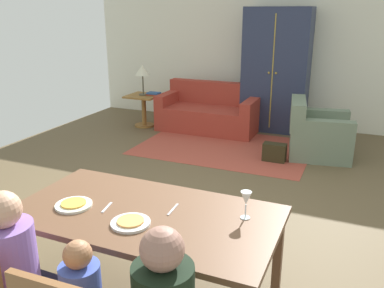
% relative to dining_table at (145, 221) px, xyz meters
% --- Properties ---
extents(ground_plane, '(7.19, 6.65, 0.02)m').
position_rel_dining_table_xyz_m(ground_plane, '(-0.28, 1.95, -0.70)').
color(ground_plane, brown).
extents(back_wall, '(7.19, 0.10, 2.70)m').
position_rel_dining_table_xyz_m(back_wall, '(-0.28, 5.33, 0.66)').
color(back_wall, silver).
rests_on(back_wall, ground_plane).
extents(dining_table, '(1.77, 0.94, 0.76)m').
position_rel_dining_table_xyz_m(dining_table, '(0.00, 0.00, 0.00)').
color(dining_table, brown).
rests_on(dining_table, ground_plane).
extents(plate_near_man, '(0.25, 0.25, 0.02)m').
position_rel_dining_table_xyz_m(plate_near_man, '(-0.49, -0.12, 0.08)').
color(plate_near_man, silver).
rests_on(plate_near_man, dining_table).
extents(pizza_near_man, '(0.17, 0.17, 0.01)m').
position_rel_dining_table_xyz_m(pizza_near_man, '(-0.49, -0.12, 0.10)').
color(pizza_near_man, gold).
rests_on(pizza_near_man, plate_near_man).
extents(plate_near_child, '(0.25, 0.25, 0.02)m').
position_rel_dining_table_xyz_m(plate_near_child, '(-0.00, -0.18, 0.08)').
color(plate_near_child, silver).
rests_on(plate_near_child, dining_table).
extents(pizza_near_child, '(0.17, 0.17, 0.01)m').
position_rel_dining_table_xyz_m(pizza_near_child, '(-0.00, -0.18, 0.10)').
color(pizza_near_child, '#E5994B').
rests_on(pizza_near_child, plate_near_child).
extents(wine_glass, '(0.07, 0.07, 0.19)m').
position_rel_dining_table_xyz_m(wine_glass, '(0.64, 0.18, 0.20)').
color(wine_glass, silver).
rests_on(wine_glass, dining_table).
extents(fork, '(0.04, 0.15, 0.01)m').
position_rel_dining_table_xyz_m(fork, '(-0.27, -0.05, 0.07)').
color(fork, silver).
rests_on(fork, dining_table).
extents(knife, '(0.02, 0.17, 0.01)m').
position_rel_dining_table_xyz_m(knife, '(0.16, 0.10, 0.07)').
color(knife, silver).
rests_on(knife, dining_table).
extents(person_man, '(0.30, 0.40, 1.11)m').
position_rel_dining_table_xyz_m(person_man, '(-0.49, -0.65, -0.18)').
color(person_man, '#2C2D4A').
rests_on(person_man, ground_plane).
extents(area_rug, '(2.60, 1.80, 0.01)m').
position_rel_dining_table_xyz_m(area_rug, '(-0.66, 3.62, -0.68)').
color(area_rug, '#A04132').
rests_on(area_rug, ground_plane).
extents(couch, '(1.73, 0.86, 0.82)m').
position_rel_dining_table_xyz_m(couch, '(-1.23, 4.48, -0.39)').
color(couch, '#9A3326').
rests_on(couch, ground_plane).
extents(armchair, '(0.99, 0.98, 0.82)m').
position_rel_dining_table_xyz_m(armchair, '(0.69, 3.81, -0.37)').
color(armchair, slate).
rests_on(armchair, ground_plane).
extents(armoire, '(1.10, 0.59, 2.10)m').
position_rel_dining_table_xyz_m(armoire, '(-0.19, 4.94, 0.36)').
color(armoire, '#272F4A').
rests_on(armoire, ground_plane).
extents(side_table, '(0.56, 0.56, 0.58)m').
position_rel_dining_table_xyz_m(side_table, '(-2.42, 4.22, -0.31)').
color(side_table, olive).
rests_on(side_table, ground_plane).
extents(table_lamp, '(0.26, 0.26, 0.54)m').
position_rel_dining_table_xyz_m(table_lamp, '(-2.42, 4.22, 0.32)').
color(table_lamp, '#433F2E').
rests_on(table_lamp, side_table).
extents(book_lower, '(0.22, 0.16, 0.03)m').
position_rel_dining_table_xyz_m(book_lower, '(-2.25, 4.27, -0.09)').
color(book_lower, maroon).
rests_on(book_lower, side_table).
extents(book_upper, '(0.22, 0.16, 0.03)m').
position_rel_dining_table_xyz_m(book_upper, '(-2.23, 4.27, -0.07)').
color(book_upper, '#274D89').
rests_on(book_upper, book_lower).
extents(handbag, '(0.32, 0.16, 0.26)m').
position_rel_dining_table_xyz_m(handbag, '(0.19, 3.32, -0.56)').
color(handbag, '#2C2715').
rests_on(handbag, ground_plane).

